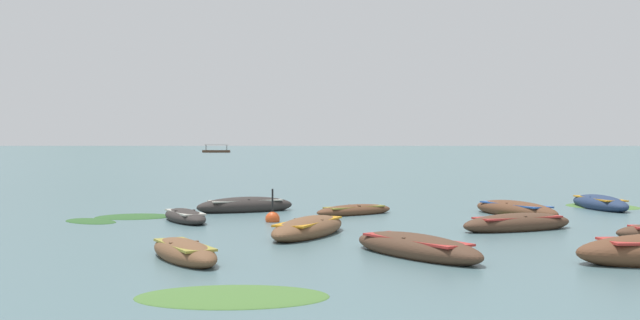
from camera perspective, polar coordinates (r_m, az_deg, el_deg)
name	(u,v)px	position (r m, az deg, el deg)	size (l,w,h in m)	color
ground_plane	(327,145)	(1506.98, 0.56, 1.15)	(6000.00, 6000.00, 0.00)	slate
mountain_2	(87,92)	(2430.33, -17.65, 5.07)	(995.86, 995.86, 334.11)	#56665B
mountain_3	(426,99)	(2377.71, 8.23, 4.71)	(1252.87, 1252.87, 293.07)	slate
rowboat_0	(309,228)	(20.18, -0.89, -5.32)	(2.62, 4.18, 0.65)	brown
rowboat_1	(518,223)	(22.18, 15.13, -4.79)	(3.86, 2.54, 0.62)	#4C3323
rowboat_3	(515,210)	(26.64, 14.95, -3.76)	(2.75, 4.30, 0.65)	brown
rowboat_4	(416,247)	(16.62, 7.49, -6.76)	(3.19, 3.89, 0.63)	#4C3323
rowboat_6	(184,252)	(16.20, -10.53, -7.06)	(2.38, 3.23, 0.56)	brown
rowboat_7	(354,211)	(26.14, 2.70, -3.95)	(3.15, 2.62, 0.45)	brown
rowboat_8	(600,203)	(30.45, 20.93, -3.17)	(1.54, 4.09, 0.67)	navy
rowboat_9	(185,217)	(24.16, -10.47, -4.35)	(2.34, 3.30, 0.51)	#2D2826
rowboat_11	(245,206)	(27.38, -5.83, -3.57)	(3.86, 2.67, 0.69)	#2D2826
ferry_0	(216,151)	(217.41, -8.07, 0.69)	(8.06, 2.92, 2.54)	#4C3323
mooring_buoy	(273,218)	(23.72, -3.71, -4.56)	(0.47, 0.47, 1.21)	#DB4C1E
weed_patch_0	(526,216)	(26.52, 15.71, -4.23)	(1.97, 2.69, 0.14)	#2D5628
weed_patch_1	(232,297)	(12.30, -6.85, -10.54)	(3.21, 1.95, 0.14)	#477033
weed_patch_2	(603,207)	(31.52, 21.14, -3.40)	(3.22, 2.59, 0.14)	#477033
weed_patch_3	(134,217)	(26.07, -14.24, -4.32)	(2.08, 2.67, 0.14)	#2D5628
weed_patch_6	(91,222)	(24.92, -17.43, -4.59)	(1.29, 2.25, 0.14)	#2D5628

